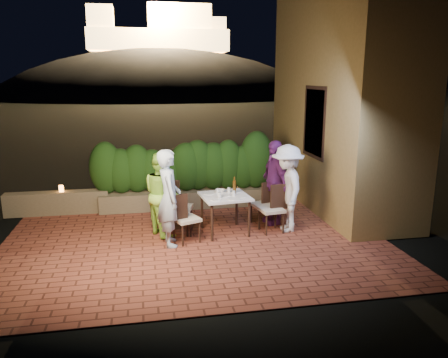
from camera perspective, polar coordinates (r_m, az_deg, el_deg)
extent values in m
plane|color=black|center=(8.10, -3.63, -8.47)|extent=(400.00, 400.00, 0.00)
cube|color=brown|center=(8.58, -4.04, -7.58)|extent=(7.00, 6.00, 0.15)
cube|color=olive|center=(10.49, 14.96, 10.25)|extent=(1.60, 5.00, 5.00)
cube|color=black|center=(9.75, 11.86, 7.26)|extent=(0.08, 1.00, 1.40)
cube|color=black|center=(9.75, 11.81, 7.26)|extent=(0.06, 1.15, 1.55)
cube|color=brown|center=(10.21, -4.12, -2.52)|extent=(4.20, 0.55, 0.40)
cube|color=brown|center=(10.32, -20.93, -2.93)|extent=(2.20, 0.30, 0.50)
ellipsoid|color=black|center=(67.89, -8.17, 7.27)|extent=(52.00, 40.00, 22.00)
cylinder|color=white|center=(8.06, -1.07, -2.71)|extent=(0.20, 0.20, 0.01)
cylinder|color=white|center=(8.47, -2.02, -1.91)|extent=(0.21, 0.21, 0.01)
cylinder|color=white|center=(8.27, 2.20, -2.30)|extent=(0.21, 0.21, 0.01)
cylinder|color=white|center=(8.62, 1.55, -1.64)|extent=(0.23, 0.23, 0.01)
cylinder|color=white|center=(8.33, 0.24, -2.17)|extent=(0.20, 0.20, 0.01)
cylinder|color=white|center=(8.10, 1.35, -2.62)|extent=(0.24, 0.24, 0.01)
cylinder|color=silver|center=(8.17, -0.60, -2.13)|extent=(0.06, 0.06, 0.11)
cylinder|color=silver|center=(8.50, -0.81, -1.56)|extent=(0.06, 0.06, 0.10)
cylinder|color=silver|center=(8.32, 1.28, -1.88)|extent=(0.06, 0.06, 0.10)
cylinder|color=silver|center=(8.53, 0.66, -1.48)|extent=(0.06, 0.06, 0.10)
imported|color=white|center=(8.61, -0.52, -1.54)|extent=(0.23, 0.23, 0.05)
imported|color=#A0B5CE|center=(7.80, -7.19, -2.47)|extent=(0.47, 0.67, 1.75)
imported|color=#9CDE45|center=(8.37, -8.09, -1.92)|extent=(0.88, 0.96, 1.60)
imported|color=white|center=(8.54, 8.25, -1.23)|extent=(0.74, 1.16, 1.71)
imported|color=#64246E|center=(8.96, 6.61, -0.42)|extent=(0.54, 1.06, 1.73)
cylinder|color=orange|center=(10.22, -20.49, -1.18)|extent=(0.10, 0.10, 0.14)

